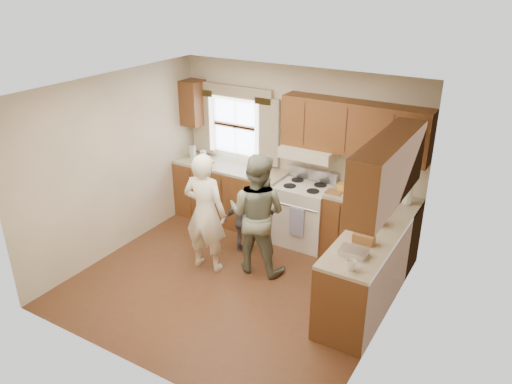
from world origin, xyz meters
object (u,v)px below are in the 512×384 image
Objects in this scene: child at (244,221)px; woman_right at (257,214)px; woman_left at (205,213)px; stove at (304,213)px.

woman_right is at bearing 111.17° from child.
woman_left is 1.00× the size of woman_right.
stove is 1.12× the size of child.
child is at bearing -44.96° from woman_right.
woman_right reaches higher than child.
woman_right is at bearing -102.31° from stove.
woman_right is 1.71× the size of child.
woman_right is at bearing -159.43° from woman_left.
child is (0.21, 0.62, -0.34)m from woman_left.
woman_left and woman_right have the same top height.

